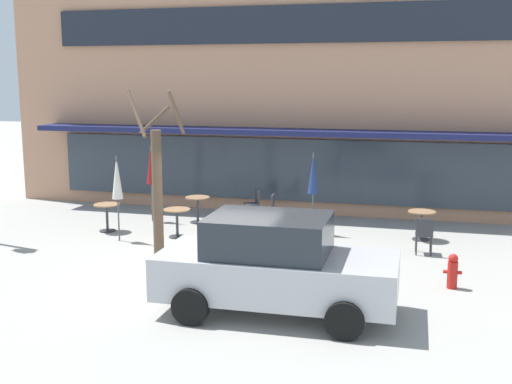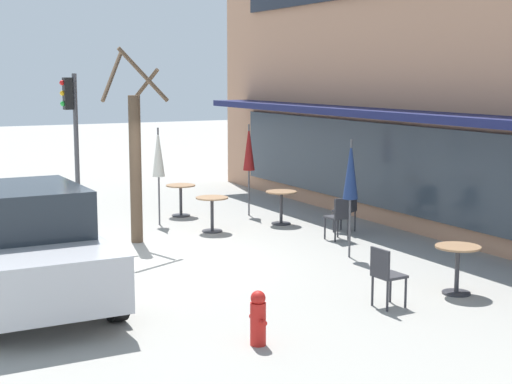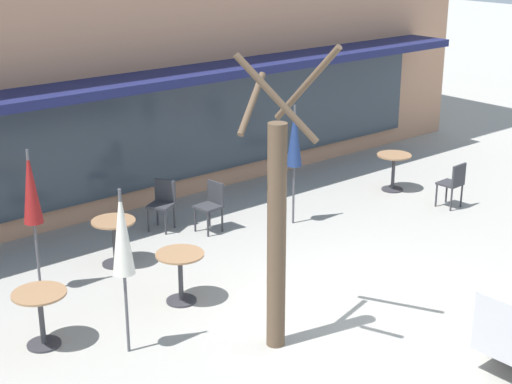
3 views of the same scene
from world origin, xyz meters
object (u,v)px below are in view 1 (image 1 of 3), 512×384
(cafe_table_near_wall, at_px, (198,205))
(cafe_table_mid_patio, at_px, (422,220))
(street_tree, at_px, (157,185))
(fire_hydrant, at_px, (453,271))
(patio_umbrella_green_folded, at_px, (313,174))
(cafe_chair_2, at_px, (254,202))
(cafe_table_by_tree, at_px, (177,218))
(cafe_chair_1, at_px, (269,207))
(parked_sedan, at_px, (275,265))
(cafe_table_streetside, at_px, (107,213))
(patio_umbrella_cream_folded, at_px, (117,178))
(patio_umbrella_corner_open, at_px, (151,166))
(cafe_chair_0, at_px, (424,233))

(cafe_table_near_wall, relative_size, cafe_table_mid_patio, 1.00)
(street_tree, distance_m, fire_hydrant, 6.74)
(patio_umbrella_green_folded, xyz_separation_m, fire_hydrant, (3.47, -3.74, -1.27))
(cafe_chair_2, bearing_deg, cafe_table_by_tree, -118.48)
(cafe_chair_1, distance_m, fire_hydrant, 6.53)
(parked_sedan, distance_m, street_tree, 4.57)
(cafe_table_streetside, relative_size, patio_umbrella_cream_folded, 0.35)
(cafe_table_by_tree, relative_size, street_tree, 0.20)
(patio_umbrella_corner_open, bearing_deg, parked_sedan, -50.70)
(street_tree, bearing_deg, cafe_chair_0, 15.99)
(patio_umbrella_green_folded, distance_m, cafe_chair_2, 2.60)
(cafe_table_streetside, height_order, cafe_chair_0, cafe_chair_0)
(patio_umbrella_cream_folded, distance_m, patio_umbrella_corner_open, 2.34)
(street_tree, height_order, fire_hydrant, street_tree)
(cafe_table_near_wall, distance_m, fire_hydrant, 8.08)
(cafe_chair_1, xyz_separation_m, cafe_chair_2, (-0.61, 0.63, 0.00))
(cafe_table_near_wall, height_order, parked_sedan, parked_sedan)
(patio_umbrella_green_folded, relative_size, parked_sedan, 0.52)
(cafe_table_near_wall, bearing_deg, street_tree, -84.78)
(street_tree, xyz_separation_m, fire_hydrant, (6.57, -0.67, -1.35))
(cafe_table_by_tree, xyz_separation_m, patio_umbrella_corner_open, (-1.42, 1.62, 1.11))
(patio_umbrella_green_folded, bearing_deg, cafe_chair_1, 153.95)
(cafe_table_near_wall, distance_m, cafe_table_by_tree, 1.75)
(patio_umbrella_corner_open, height_order, street_tree, street_tree)
(cafe_chair_2, relative_size, fire_hydrant, 1.26)
(cafe_table_near_wall, xyz_separation_m, cafe_chair_1, (2.07, 0.19, 0.01))
(cafe_chair_1, distance_m, cafe_chair_2, 0.88)
(patio_umbrella_green_folded, xyz_separation_m, cafe_chair_0, (2.90, -1.35, -1.10))
(cafe_table_by_tree, xyz_separation_m, parked_sedan, (3.72, -4.66, 0.36))
(parked_sedan, xyz_separation_m, fire_hydrant, (3.11, 2.20, -0.53))
(patio_umbrella_cream_folded, height_order, fire_hydrant, patio_umbrella_cream_folded)
(cafe_chair_1, bearing_deg, cafe_table_mid_patio, -8.01)
(cafe_table_streetside, xyz_separation_m, cafe_chair_1, (4.09, 1.82, 0.01))
(fire_hydrant, bearing_deg, patio_umbrella_green_folded, 132.84)
(cafe_table_by_tree, height_order, patio_umbrella_cream_folded, patio_umbrella_cream_folded)
(cafe_table_streetside, bearing_deg, parked_sedan, -39.48)
(cafe_table_by_tree, height_order, cafe_chair_1, cafe_chair_1)
(cafe_chair_0, distance_m, fire_hydrant, 2.46)
(cafe_table_streetside, distance_m, street_tree, 3.25)
(cafe_table_mid_patio, bearing_deg, parked_sedan, -112.35)
(parked_sedan, distance_m, fire_hydrant, 3.85)
(cafe_table_streetside, relative_size, cafe_table_by_tree, 1.00)
(cafe_chair_2, xyz_separation_m, fire_hydrant, (5.43, -5.03, -0.17))
(patio_umbrella_cream_folded, bearing_deg, patio_umbrella_green_folded, 23.16)
(patio_umbrella_green_folded, height_order, cafe_chair_2, patio_umbrella_green_folded)
(cafe_chair_1, bearing_deg, cafe_table_near_wall, -174.67)
(street_tree, relative_size, fire_hydrant, 5.52)
(cafe_table_mid_patio, distance_m, parked_sedan, 6.51)
(cafe_chair_0, relative_size, fire_hydrant, 1.26)
(patio_umbrella_green_folded, height_order, street_tree, street_tree)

